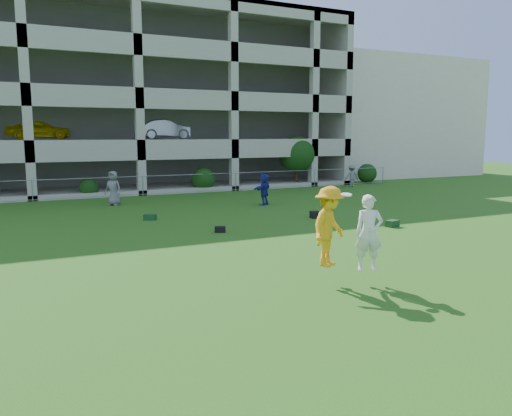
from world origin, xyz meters
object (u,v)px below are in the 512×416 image
frisbee_contest (339,228)px  bystander_c (113,188)px  bystander_f (352,176)px  stucco_building (364,119)px  bystander_d (264,189)px  parking_garage (113,101)px  crate_d (315,215)px

frisbee_contest → bystander_c: bearing=98.7°
bystander_c → bystander_f: (16.54, 2.20, -0.12)m
stucco_building → bystander_d: stucco_building is taller
stucco_building → parking_garage: parking_garage is taller
frisbee_contest → bystander_f: bearing=52.8°
bystander_f → parking_garage: size_ratio=0.05×
bystander_d → crate_d: bearing=55.9°
stucco_building → parking_garage: (-23.01, -0.30, 1.01)m
bystander_d → parking_garage: bearing=-108.8°
parking_garage → frisbee_contest: bearing=-89.6°
crate_d → stucco_building: bearing=48.2°
bystander_d → bystander_f: bearing=173.7°
stucco_building → crate_d: size_ratio=45.71×
bystander_d → crate_d: bystander_d is taller
crate_d → frisbee_contest: bearing=-119.0°
bystander_f → frisbee_contest: frisbee_contest is taller
stucco_building → parking_garage: bearing=-179.3°
frisbee_contest → parking_garage: bearing=90.4°
stucco_building → bystander_d: size_ratio=9.84×
bystander_d → frisbee_contest: frisbee_contest is taller
bystander_c → bystander_f: size_ratio=1.16×
bystander_c → bystander_f: 16.68m
bystander_d → crate_d: (0.15, -4.63, -0.66)m
bystander_f → parking_garage: parking_garage is taller
stucco_building → bystander_f: (-8.76, -10.22, -4.24)m
bystander_f → bystander_d: bearing=40.8°
parking_garage → bystander_c: bearing=-100.7°
bystander_d → parking_garage: 16.88m
stucco_building → frisbee_contest: size_ratio=7.81×
bystander_d → crate_d: size_ratio=4.64×
stucco_building → bystander_d: bearing=-139.4°
bystander_f → stucco_building: bearing=-119.5°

